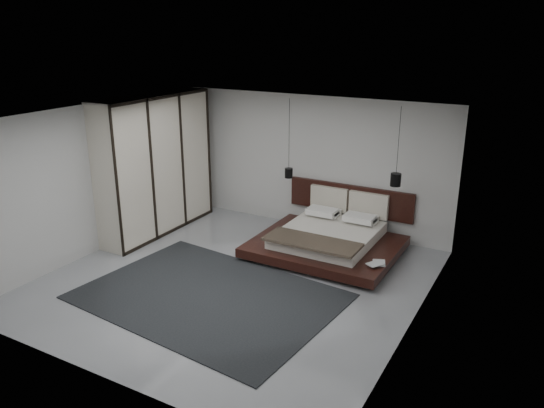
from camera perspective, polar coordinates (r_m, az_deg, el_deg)
The scene contains 14 objects.
floor at distance 9.15m, azimuth -4.04°, elevation -8.17°, with size 6.00×6.00×0.00m, color #96999E.
ceiling at distance 8.28m, azimuth -4.48°, elevation 9.40°, with size 6.00×6.00×0.00m, color white.
wall_back at distance 11.14m, azimuth 4.24°, elevation 4.45°, with size 6.00×6.00×0.00m, color beige.
wall_front at distance 6.50m, azimuth -18.95°, elevation -7.18°, with size 6.00×6.00×0.00m, color beige.
wall_left at distance 10.50m, azimuth -18.11°, elevation 2.68°, with size 6.00×6.00×0.00m, color beige.
wall_right at distance 7.49m, azimuth 15.39°, elevation -3.38°, with size 6.00×6.00×0.00m, color beige.
lattice_screen at distance 12.22m, azimuth -9.57°, elevation 5.04°, with size 0.05×0.90×2.60m, color black.
bed at distance 10.19m, azimuth 6.15°, elevation -3.62°, with size 2.65×2.34×1.05m.
book_lower at distance 9.31m, azimuth 10.78°, elevation -6.23°, with size 0.21×0.28×0.03m, color #99724C.
book_upper at distance 9.28m, azimuth 10.62°, elevation -6.14°, with size 0.20×0.27×0.02m, color #99724C.
pendant_left at distance 10.63m, azimuth 1.81°, elevation 3.41°, with size 0.16×0.16×1.58m.
pendant_right at distance 9.83m, azimuth 13.16°, elevation 2.58°, with size 0.19×0.19×1.44m.
wardrobe at distance 11.14m, azimuth -12.46°, elevation 4.16°, with size 0.68×2.89×2.84m.
rug at distance 8.67m, azimuth -6.81°, elevation -9.82°, with size 3.96×2.83×0.02m, color black.
Camera 1 is at (4.52, -6.81, 4.12)m, focal length 35.00 mm.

